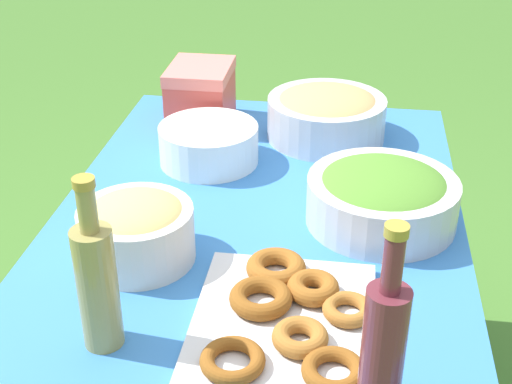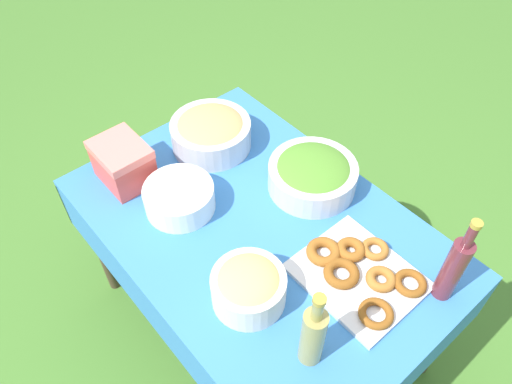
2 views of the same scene
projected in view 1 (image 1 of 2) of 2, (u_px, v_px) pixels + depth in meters
picnic_table at (257, 252)px, 1.60m from camera, size 1.32×0.89×0.71m
salad_bowl at (382, 196)px, 1.51m from camera, size 0.32×0.32×0.12m
pasta_bowl at (136, 228)px, 1.38m from camera, size 0.23×0.23×0.13m
donut_platter at (287, 316)px, 1.23m from camera, size 0.40×0.33×0.05m
plate_stack at (209, 144)px, 1.76m from camera, size 0.25×0.25×0.10m
olive_oil_bottle at (97, 282)px, 1.14m from camera, size 0.07×0.07×0.31m
wine_bottle at (383, 355)px, 0.97m from camera, size 0.06×0.06×0.34m
bread_bowl at (326, 113)px, 1.88m from camera, size 0.31×0.31×0.13m
cooler_box at (201, 94)px, 1.97m from camera, size 0.21×0.17×0.16m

